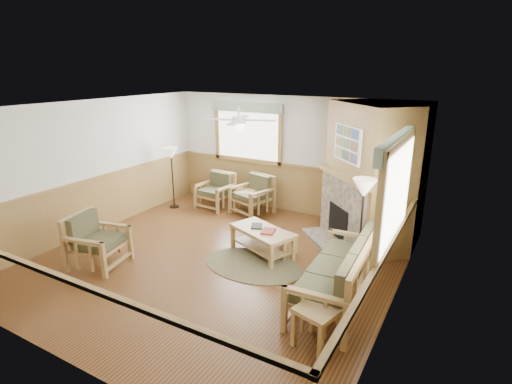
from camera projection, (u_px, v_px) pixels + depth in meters
The scene contains 24 objects.
floor at pixel (217, 260), 7.15m from camera, with size 6.00×6.00×0.01m, color #573318.
ceiling at pixel (212, 107), 6.34m from camera, with size 6.00×6.00×0.01m, color white.
wall_back at pixel (290, 155), 9.23m from camera, with size 6.00×0.02×2.70m, color silver.
wall_front at pixel (53, 259), 4.25m from camera, with size 6.00×0.02×2.70m, color silver.
wall_left at pixel (94, 167), 8.15m from camera, with size 0.02×6.00×2.70m, color silver.
wall_right at pixel (399, 220), 5.33m from camera, with size 0.02×6.00×2.70m, color silver.
wainscot at pixel (216, 232), 6.98m from camera, with size 6.00×6.00×1.10m, color olive, non-canonical shape.
fireplace at pixel (368, 176), 7.48m from camera, with size 2.20×2.20×2.70m, color olive, non-canonical shape.
window_back at pixel (248, 101), 9.36m from camera, with size 1.90×0.16×1.50m, color white, non-canonical shape.
window_right at pixel (403, 134), 4.83m from camera, with size 0.16×1.90×1.50m, color white, non-canonical shape.
ceiling_fan at pixel (238, 109), 6.46m from camera, with size 1.24×1.24×0.36m, color white, non-canonical shape.
sofa at pixel (337, 271), 5.77m from camera, with size 0.87×2.12×0.97m, color #A2814B, non-canonical shape.
armchair_back_left at pixel (215, 191), 9.71m from camera, with size 0.75×0.75×0.84m, color #A2814B, non-canonical shape.
armchair_back_right at pixel (252, 195), 9.32m from camera, with size 0.80×0.80×0.90m, color #A2814B, non-canonical shape.
armchair_left at pixel (98, 241), 6.84m from camera, with size 0.82×0.82×0.92m, color #A2814B, non-canonical shape.
coffee_table at pixel (262, 242), 7.32m from camera, with size 1.21×0.60×0.48m, color #A2814B, non-canonical shape.
end_table_chairs at pixel (245, 201), 9.52m from camera, with size 0.45×0.44×0.51m, color #A2814B, non-canonical shape.
end_table_sofa at pixel (316, 327), 4.88m from camera, with size 0.47×0.45×0.53m, color #A2814B, non-canonical shape.
footstool at pixel (282, 245), 7.32m from camera, with size 0.44×0.44×0.38m, color #A2814B, non-canonical shape.
braided_rug at pixel (253, 265), 6.95m from camera, with size 1.80×1.80×0.01m, color brown.
floor_lamp_left at pixel (173, 178), 9.63m from camera, with size 0.34×0.34×1.50m, color black, non-canonical shape.
floor_lamp_right at pixel (361, 228), 6.43m from camera, with size 0.38×0.38×1.65m, color black, non-canonical shape.
book_red at pixel (268, 230), 7.13m from camera, with size 0.22×0.30×0.03m, color maroon.
book_dark at pixel (257, 225), 7.37m from camera, with size 0.20×0.27×0.03m, color black.
Camera 1 is at (3.77, -5.28, 3.31)m, focal length 28.00 mm.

